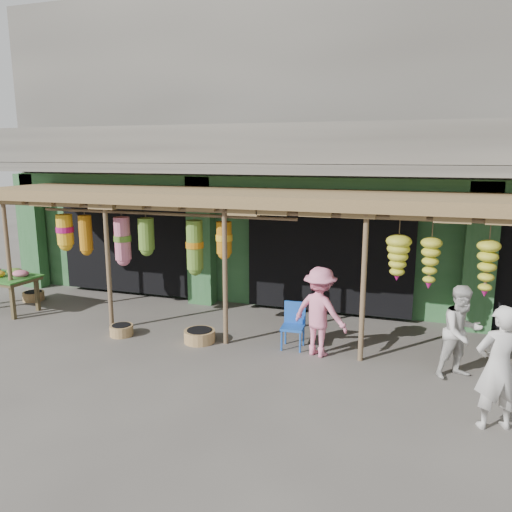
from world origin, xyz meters
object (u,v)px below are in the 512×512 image
(person_right, at_px, (461,332))
(person_shopper, at_px, (320,312))
(flower_table, at_px, (3,277))
(blue_chair, at_px, (294,322))
(person_front, at_px, (498,368))

(person_right, bearing_deg, person_shopper, 140.22)
(flower_table, height_order, person_shopper, person_shopper)
(flower_table, xyz_separation_m, blue_chair, (6.73, -0.02, -0.31))
(flower_table, relative_size, blue_chair, 2.01)
(person_front, height_order, person_shopper, person_front)
(person_right, bearing_deg, blue_chair, 136.70)
(blue_chair, distance_m, person_right, 2.86)
(person_front, bearing_deg, blue_chair, -51.64)
(flower_table, relative_size, person_shopper, 1.06)
(person_front, height_order, person_right, person_front)
(blue_chair, height_order, person_right, person_right)
(person_front, relative_size, person_shopper, 1.04)
(blue_chair, height_order, person_shopper, person_shopper)
(blue_chair, relative_size, person_shopper, 0.53)
(blue_chair, distance_m, person_shopper, 0.65)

